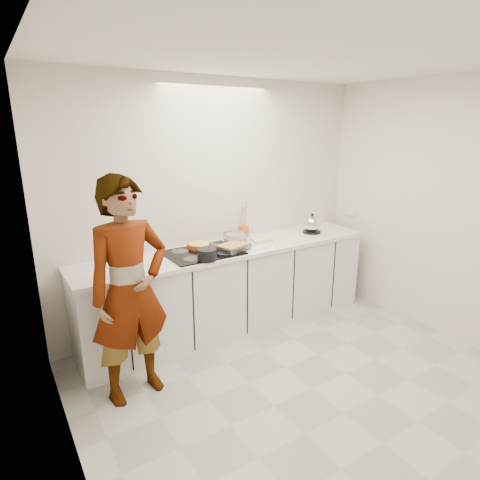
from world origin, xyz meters
TOP-DOWN VIEW (x-y plane):
  - floor at (0.00, 0.00)m, footprint 3.60×3.20m
  - ceiling at (0.00, 0.00)m, footprint 3.60×3.20m
  - wall_back at (0.00, 1.60)m, footprint 3.60×0.00m
  - wall_left at (-1.80, 0.00)m, footprint 0.00×3.20m
  - wall_right at (1.80, 0.02)m, footprint 0.02×3.20m
  - base_cabinets at (0.00, 1.28)m, footprint 3.20×0.58m
  - countertop at (0.00, 1.28)m, footprint 3.24×0.64m
  - hob at (-0.35, 1.26)m, footprint 0.72×0.54m
  - tart_dish at (-0.30, 1.42)m, footprint 0.30×0.30m
  - saucepan at (-0.42, 1.04)m, footprint 0.24×0.24m
  - baking_dish at (-0.07, 1.15)m, footprint 0.36×0.30m
  - mixing_bowl at (0.09, 1.37)m, footprint 0.32×0.32m
  - tea_towel at (0.38, 1.29)m, footprint 0.22×0.16m
  - kettle at (1.09, 1.27)m, footprint 0.23×0.23m
  - utensil_crock at (0.32, 1.55)m, footprint 0.14×0.14m
  - cook at (-1.24, 0.76)m, footprint 0.71×0.53m

SIDE VIEW (x-z plane):
  - floor at x=0.00m, z-range 0.00..0.00m
  - base_cabinets at x=0.00m, z-range 0.00..0.87m
  - countertop at x=0.00m, z-range 0.87..0.91m
  - cook at x=-1.24m, z-range 0.00..1.79m
  - hob at x=-0.35m, z-range 0.91..0.92m
  - tea_towel at x=0.38m, z-range 0.91..0.94m
  - tart_dish at x=-0.30m, z-range 0.93..0.97m
  - baking_dish at x=-0.07m, z-range 0.93..0.99m
  - mixing_bowl at x=0.09m, z-range 0.91..1.02m
  - saucepan at x=-0.42m, z-range 0.89..1.06m
  - utensil_crock at x=0.32m, z-range 0.91..1.04m
  - kettle at x=1.09m, z-range 0.89..1.13m
  - wall_right at x=1.80m, z-range 0.00..2.60m
  - wall_back at x=0.00m, z-range 0.00..2.60m
  - wall_left at x=-1.80m, z-range 0.00..2.60m
  - ceiling at x=0.00m, z-range 2.60..2.60m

